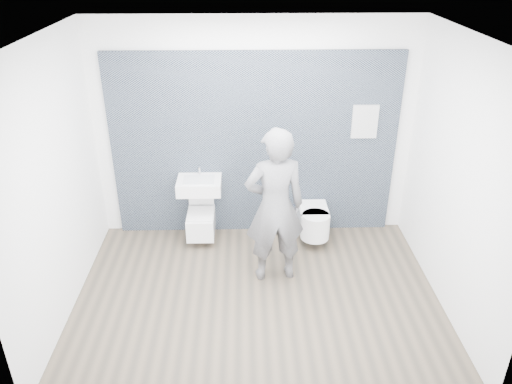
{
  "coord_description": "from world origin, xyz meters",
  "views": [
    {
      "loc": [
        -0.13,
        -4.41,
        3.57
      ],
      "look_at": [
        0.0,
        0.6,
        1.0
      ],
      "focal_mm": 35.0,
      "sensor_mm": 36.0,
      "label": 1
    }
  ],
  "objects_px": {
    "toilet_square": "(201,221)",
    "visitor": "(275,207)",
    "toilet_rounded": "(314,221)",
    "washbasin": "(199,185)"
  },
  "relations": [
    {
      "from": "toilet_rounded",
      "to": "washbasin",
      "type": "bearing_deg",
      "value": 175.73
    },
    {
      "from": "visitor",
      "to": "toilet_square",
      "type": "bearing_deg",
      "value": -49.71
    },
    {
      "from": "toilet_rounded",
      "to": "visitor",
      "type": "distance_m",
      "value": 1.12
    },
    {
      "from": "toilet_square",
      "to": "visitor",
      "type": "relative_size",
      "value": 0.37
    },
    {
      "from": "washbasin",
      "to": "visitor",
      "type": "relative_size",
      "value": 0.3
    },
    {
      "from": "toilet_rounded",
      "to": "visitor",
      "type": "xyz_separation_m",
      "value": [
        -0.56,
        -0.73,
        0.62
      ]
    },
    {
      "from": "toilet_square",
      "to": "toilet_rounded",
      "type": "distance_m",
      "value": 1.46
    },
    {
      "from": "visitor",
      "to": "toilet_rounded",
      "type": "bearing_deg",
      "value": -135.34
    },
    {
      "from": "washbasin",
      "to": "visitor",
      "type": "bearing_deg",
      "value": -43.09
    },
    {
      "from": "toilet_square",
      "to": "visitor",
      "type": "height_order",
      "value": "visitor"
    }
  ]
}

